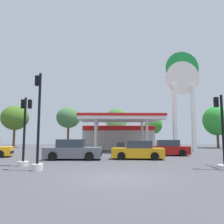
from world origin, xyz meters
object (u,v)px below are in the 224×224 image
Objects in this scene: car_2 at (167,148)px; car_6 at (138,151)px; tree_3 at (153,125)px; tree_1 at (68,118)px; car_1 at (73,150)px; traffic_signal_1 at (24,139)px; tree_2 at (116,119)px; traffic_signal_2 at (38,138)px; tree_0 at (15,118)px; station_pole_sign at (183,87)px; traffic_signal_0 at (223,149)px; tree_4 at (217,121)px.

car_6 is at bearing -134.14° from car_2.
car_2 is at bearing 45.86° from car_6.
tree_1 is at bearing 172.31° from tree_3.
traffic_signal_1 is at bearing -123.64° from car_1.
tree_2 is (6.68, 21.13, 2.86)m from traffic_signal_1.
traffic_signal_2 is 0.77× the size of tree_0.
car_6 is at bearing -46.79° from tree_0.
tree_1 is 1.07× the size of tree_2.
station_pole_sign is 16.89m from traffic_signal_0.
car_2 is 18.58m from tree_4.
car_2 is 0.84× the size of tree_3.
traffic_signal_1 is 24.74m from tree_3.
car_6 is 26.48m from tree_0.
tree_1 is 1.00× the size of tree_4.
car_1 is (-12.32, -9.50, -7.40)m from station_pole_sign.
traffic_signal_2 is (-10.21, -0.02, 0.63)m from traffic_signal_0.
car_2 is at bearing -36.68° from tree_0.
tree_0 reaches higher than tree_2.
traffic_signal_0 reaches higher than car_1.
tree_1 is (-9.01, 19.16, 4.31)m from car_6.
car_1 is 20.41m from tree_3.
station_pole_sign is 9.40m from tree_3.
tree_0 is 17.00m from tree_2.
tree_3 is at bearing 0.67° from tree_2.
traffic_signal_1 is 0.63× the size of tree_1.
traffic_signal_1 is at bearing -120.75° from tree_3.
tree_0 reaches higher than car_2.
traffic_signal_2 is 0.84× the size of tree_2.
traffic_signal_0 reaches higher than car_2.
car_1 is at bearing 56.36° from traffic_signal_1.
traffic_signal_2 is at bearing -179.87° from traffic_signal_0.
traffic_signal_1 is 23.35m from tree_1.
traffic_signal_0 is 0.66× the size of tree_2.
tree_3 is (-2.19, 7.97, -4.48)m from station_pole_sign.
car_6 is 6.95m from traffic_signal_0.
tree_4 is at bearing -0.60° from tree_2.
tree_3 is (10.13, 17.47, 2.91)m from car_1.
car_6 is 1.04× the size of traffic_signal_0.
station_pole_sign is 2.98× the size of traffic_signal_1.
tree_0 is at bearing 131.37° from traffic_signal_0.
tree_1 reaches higher than traffic_signal_2.
traffic_signal_2 is at bearing -137.58° from car_6.
tree_4 is at bearing 48.86° from car_2.
station_pole_sign is 2.95× the size of car_6.
tree_4 is at bearing 46.67° from traffic_signal_2.
tree_0 is 22.93m from tree_3.
car_2 is 0.68× the size of tree_2.
traffic_signal_1 is (-11.60, 1.80, 0.57)m from traffic_signal_0.
tree_3 is (1.01, 23.00, 2.52)m from traffic_signal_0.
tree_0 is (-17.90, 19.05, 4.24)m from car_6.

